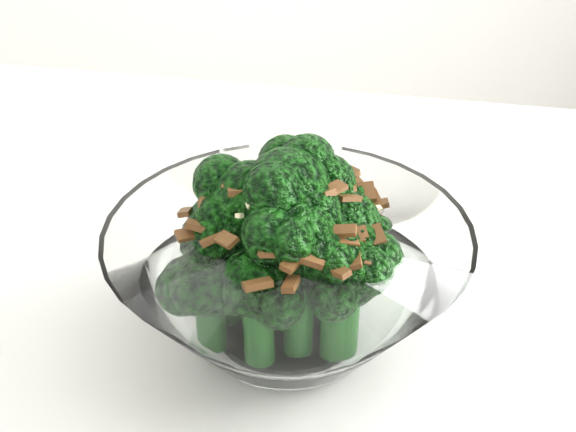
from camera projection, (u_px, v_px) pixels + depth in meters
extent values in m
cube|color=white|center=(393.00, 429.00, 0.50)|extent=(1.42, 1.23, 0.04)
cylinder|color=white|center=(288.00, 334.00, 0.53)|extent=(0.09, 0.09, 0.01)
cylinder|color=#185316|center=(288.00, 270.00, 0.51)|extent=(0.02, 0.02, 0.08)
sphere|color=#124B0E|center=(288.00, 192.00, 0.48)|extent=(0.05, 0.05, 0.05)
cylinder|color=#185316|center=(303.00, 253.00, 0.53)|extent=(0.02, 0.02, 0.07)
sphere|color=#124B0E|center=(304.00, 183.00, 0.50)|extent=(0.05, 0.05, 0.05)
cylinder|color=#185316|center=(252.00, 272.00, 0.51)|extent=(0.02, 0.02, 0.07)
sphere|color=#124B0E|center=(250.00, 203.00, 0.49)|extent=(0.05, 0.05, 0.05)
cylinder|color=#185316|center=(298.00, 304.00, 0.49)|extent=(0.02, 0.02, 0.07)
sphere|color=#124B0E|center=(299.00, 237.00, 0.47)|extent=(0.04, 0.04, 0.04)
cylinder|color=#185316|center=(343.00, 279.00, 0.52)|extent=(0.02, 0.02, 0.06)
sphere|color=#124B0E|center=(345.00, 226.00, 0.50)|extent=(0.04, 0.04, 0.04)
cylinder|color=#185316|center=(227.00, 284.00, 0.52)|extent=(0.02, 0.02, 0.05)
sphere|color=#124B0E|center=(225.00, 232.00, 0.50)|extent=(0.04, 0.04, 0.04)
cylinder|color=#185316|center=(344.00, 321.00, 0.49)|extent=(0.02, 0.02, 0.05)
sphere|color=#124B0E|center=(346.00, 270.00, 0.47)|extent=(0.04, 0.04, 0.04)
cylinder|color=#185316|center=(259.00, 330.00, 0.49)|extent=(0.02, 0.02, 0.05)
sphere|color=#124B0E|center=(258.00, 282.00, 0.47)|extent=(0.04, 0.04, 0.04)
cylinder|color=#185316|center=(343.00, 260.00, 0.55)|extent=(0.02, 0.02, 0.04)
sphere|color=#124B0E|center=(345.00, 220.00, 0.53)|extent=(0.04, 0.04, 0.04)
cylinder|color=#185316|center=(211.00, 322.00, 0.50)|extent=(0.02, 0.02, 0.04)
sphere|color=#124B0E|center=(208.00, 281.00, 0.49)|extent=(0.04, 0.04, 0.04)
cylinder|color=#185316|center=(279.00, 254.00, 0.55)|extent=(0.02, 0.02, 0.04)
sphere|color=#124B0E|center=(278.00, 214.00, 0.54)|extent=(0.04, 0.04, 0.04)
cylinder|color=#185316|center=(336.00, 316.00, 0.49)|extent=(0.02, 0.02, 0.06)
sphere|color=#124B0E|center=(338.00, 259.00, 0.47)|extent=(0.04, 0.04, 0.04)
cube|color=brown|center=(271.00, 229.00, 0.45)|extent=(0.01, 0.01, 0.01)
cube|color=brown|center=(211.00, 240.00, 0.47)|extent=(0.01, 0.01, 0.01)
cube|color=brown|center=(359.00, 259.00, 0.46)|extent=(0.01, 0.01, 0.01)
cube|color=brown|center=(199.00, 227.00, 0.47)|extent=(0.02, 0.01, 0.01)
cube|color=brown|center=(291.00, 284.00, 0.44)|extent=(0.01, 0.02, 0.01)
cube|color=brown|center=(185.00, 212.00, 0.50)|extent=(0.01, 0.01, 0.01)
cube|color=brown|center=(237.00, 186.00, 0.47)|extent=(0.02, 0.01, 0.01)
cube|color=brown|center=(361.00, 193.00, 0.52)|extent=(0.01, 0.01, 0.00)
cube|color=brown|center=(314.00, 210.00, 0.46)|extent=(0.02, 0.02, 0.01)
cube|color=brown|center=(258.00, 284.00, 0.44)|extent=(0.02, 0.01, 0.01)
cube|color=brown|center=(285.00, 170.00, 0.54)|extent=(0.02, 0.01, 0.01)
cube|color=brown|center=(347.00, 176.00, 0.50)|extent=(0.02, 0.01, 0.01)
cube|color=brown|center=(313.00, 162.00, 0.49)|extent=(0.01, 0.01, 0.01)
cube|color=brown|center=(280.00, 197.00, 0.46)|extent=(0.01, 0.01, 0.01)
cube|color=brown|center=(300.00, 168.00, 0.51)|extent=(0.01, 0.01, 0.01)
cube|color=brown|center=(334.00, 175.00, 0.52)|extent=(0.02, 0.02, 0.01)
cube|color=brown|center=(189.00, 234.00, 0.48)|extent=(0.02, 0.01, 0.01)
cube|color=brown|center=(281.00, 233.00, 0.45)|extent=(0.01, 0.02, 0.01)
cube|color=brown|center=(260.00, 191.00, 0.46)|extent=(0.01, 0.01, 0.01)
cube|color=brown|center=(209.00, 208.00, 0.48)|extent=(0.01, 0.02, 0.01)
cube|color=brown|center=(324.00, 171.00, 0.51)|extent=(0.01, 0.01, 0.00)
cube|color=brown|center=(378.00, 249.00, 0.47)|extent=(0.01, 0.01, 0.00)
cube|color=brown|center=(277.00, 168.00, 0.53)|extent=(0.01, 0.01, 0.00)
cube|color=brown|center=(343.00, 188.00, 0.49)|extent=(0.01, 0.02, 0.01)
cube|color=brown|center=(211.00, 203.00, 0.48)|extent=(0.01, 0.01, 0.01)
cube|color=brown|center=(354.00, 236.00, 0.46)|extent=(0.01, 0.01, 0.01)
cube|color=brown|center=(293.00, 262.00, 0.45)|extent=(0.02, 0.02, 0.01)
cube|color=brown|center=(269.00, 253.00, 0.45)|extent=(0.01, 0.01, 0.01)
cube|color=brown|center=(355.00, 260.00, 0.45)|extent=(0.01, 0.01, 0.01)
cube|color=brown|center=(319.00, 162.00, 0.50)|extent=(0.02, 0.01, 0.01)
cube|color=brown|center=(369.00, 192.00, 0.50)|extent=(0.01, 0.02, 0.01)
cube|color=brown|center=(355.00, 234.00, 0.46)|extent=(0.01, 0.01, 0.01)
cube|color=brown|center=(348.00, 241.00, 0.46)|extent=(0.01, 0.01, 0.01)
cube|color=brown|center=(344.00, 231.00, 0.46)|extent=(0.01, 0.01, 0.01)
cube|color=brown|center=(374.00, 200.00, 0.50)|extent=(0.01, 0.02, 0.01)
cube|color=brown|center=(275.00, 165.00, 0.51)|extent=(0.01, 0.01, 0.01)
cube|color=brown|center=(238.00, 190.00, 0.47)|extent=(0.01, 0.01, 0.00)
cube|color=brown|center=(335.00, 188.00, 0.47)|extent=(0.01, 0.01, 0.00)
cube|color=brown|center=(222.00, 180.00, 0.52)|extent=(0.01, 0.01, 0.01)
cube|color=brown|center=(249.00, 174.00, 0.53)|extent=(0.01, 0.02, 0.01)
cube|color=brown|center=(312.00, 259.00, 0.45)|extent=(0.02, 0.01, 0.01)
cube|color=brown|center=(242.00, 171.00, 0.52)|extent=(0.01, 0.01, 0.01)
cube|color=brown|center=(350.00, 183.00, 0.49)|extent=(0.01, 0.01, 0.00)
cube|color=brown|center=(349.00, 198.00, 0.48)|extent=(0.02, 0.01, 0.01)
cube|color=brown|center=(338.00, 238.00, 0.46)|extent=(0.02, 0.01, 0.01)
cube|color=brown|center=(292.00, 171.00, 0.53)|extent=(0.01, 0.01, 0.01)
cube|color=brown|center=(257.00, 187.00, 0.46)|extent=(0.01, 0.01, 0.01)
cube|color=brown|center=(377.00, 235.00, 0.47)|extent=(0.01, 0.01, 0.01)
cube|color=brown|center=(227.00, 240.00, 0.46)|extent=(0.01, 0.02, 0.01)
cube|color=brown|center=(209.00, 211.00, 0.48)|extent=(0.02, 0.01, 0.01)
cube|color=brown|center=(379.00, 205.00, 0.51)|extent=(0.01, 0.01, 0.01)
cube|color=brown|center=(324.00, 192.00, 0.47)|extent=(0.01, 0.01, 0.01)
cube|color=brown|center=(339.00, 271.00, 0.45)|extent=(0.01, 0.01, 0.01)
cube|color=beige|center=(256.00, 166.00, 0.49)|extent=(0.01, 0.01, 0.00)
cube|color=beige|center=(234.00, 182.00, 0.49)|extent=(0.01, 0.00, 0.00)
cube|color=beige|center=(326.00, 170.00, 0.51)|extent=(0.01, 0.00, 0.00)
cube|color=beige|center=(322.00, 170.00, 0.51)|extent=(0.01, 0.01, 0.00)
cube|color=beige|center=(239.00, 176.00, 0.51)|extent=(0.00, 0.00, 0.00)
cube|color=beige|center=(274.00, 166.00, 0.52)|extent=(0.01, 0.01, 0.00)
cube|color=beige|center=(240.00, 216.00, 0.46)|extent=(0.00, 0.01, 0.00)
cube|color=beige|center=(279.00, 202.00, 0.46)|extent=(0.00, 0.00, 0.00)
cube|color=beige|center=(217.00, 182.00, 0.51)|extent=(0.01, 0.01, 0.00)
cube|color=beige|center=(378.00, 208.00, 0.50)|extent=(0.00, 0.00, 0.00)
cube|color=beige|center=(320.00, 166.00, 0.48)|extent=(0.01, 0.01, 0.01)
cube|color=beige|center=(232.00, 197.00, 0.48)|extent=(0.00, 0.00, 0.00)
cube|color=beige|center=(345.00, 180.00, 0.51)|extent=(0.01, 0.01, 0.00)
cube|color=beige|center=(316.00, 188.00, 0.46)|extent=(0.00, 0.00, 0.00)
cube|color=beige|center=(251.00, 204.00, 0.46)|extent=(0.01, 0.01, 0.01)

